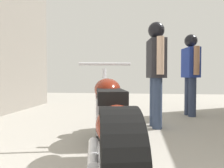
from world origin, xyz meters
name	(u,v)px	position (x,y,z in m)	size (l,w,h in m)	color
ground_plane	(138,139)	(0.00, 3.08, 0.00)	(14.79, 14.79, 0.00)	#A8A399
motorcycle_maroon_cruiser	(109,122)	(-0.25, 2.20, 0.41)	(0.78, 2.09, 0.98)	black
mechanic_in_blue	(191,67)	(1.06, 4.87, 1.00)	(0.31, 0.66, 1.67)	#2D3851
mechanic_with_helmet	(156,65)	(0.28, 3.78, 1.00)	(0.30, 0.66, 1.67)	#384766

